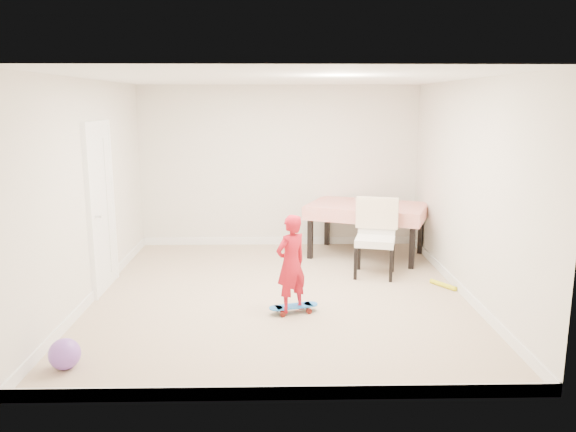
{
  "coord_description": "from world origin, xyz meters",
  "views": [
    {
      "loc": [
        -0.04,
        -6.59,
        2.34
      ],
      "look_at": [
        0.1,
        0.2,
        0.95
      ],
      "focal_mm": 35.0,
      "sensor_mm": 36.0,
      "label": 1
    }
  ],
  "objects_px": {
    "dining_chair": "(375,238)",
    "skateboard": "(294,309)",
    "balloon": "(65,354)",
    "dining_table": "(366,230)",
    "child": "(291,266)"
  },
  "relations": [
    {
      "from": "skateboard",
      "to": "child",
      "type": "bearing_deg",
      "value": -157.15
    },
    {
      "from": "dining_table",
      "to": "dining_chair",
      "type": "height_order",
      "value": "dining_chair"
    },
    {
      "from": "skateboard",
      "to": "child",
      "type": "xyz_separation_m",
      "value": [
        -0.03,
        -0.02,
        0.51
      ]
    },
    {
      "from": "dining_chair",
      "to": "balloon",
      "type": "distance_m",
      "value": 4.2
    },
    {
      "from": "dining_chair",
      "to": "balloon",
      "type": "bearing_deg",
      "value": -126.15
    },
    {
      "from": "dining_table",
      "to": "child",
      "type": "xyz_separation_m",
      "value": [
        -1.22,
        -2.38,
        0.15
      ]
    },
    {
      "from": "dining_chair",
      "to": "child",
      "type": "height_order",
      "value": "child"
    },
    {
      "from": "dining_table",
      "to": "dining_chair",
      "type": "distance_m",
      "value": 1.01
    },
    {
      "from": "skateboard",
      "to": "balloon",
      "type": "distance_m",
      "value": 2.46
    },
    {
      "from": "skateboard",
      "to": "balloon",
      "type": "relative_size",
      "value": 2.03
    },
    {
      "from": "dining_chair",
      "to": "skateboard",
      "type": "height_order",
      "value": "dining_chair"
    },
    {
      "from": "child",
      "to": "dining_table",
      "type": "bearing_deg",
      "value": -155.59
    },
    {
      "from": "dining_table",
      "to": "dining_chair",
      "type": "bearing_deg",
      "value": -70.58
    },
    {
      "from": "dining_table",
      "to": "skateboard",
      "type": "bearing_deg",
      "value": -94.89
    },
    {
      "from": "dining_table",
      "to": "balloon",
      "type": "relative_size",
      "value": 6.12
    }
  ]
}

